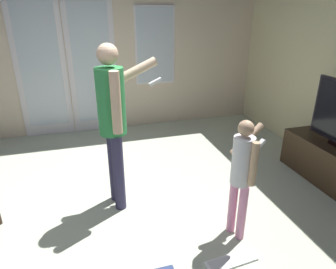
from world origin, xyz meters
TOP-DOWN VIEW (x-y plane):
  - ground_plane at (0.00, 0.00)m, footprint 6.12×5.26m
  - wall_back_with_doors at (0.01, 2.59)m, footprint 6.12×0.09m
  - person_adult at (0.25, 0.31)m, footprint 0.69×0.52m
  - person_child at (1.21, -0.47)m, footprint 0.44×0.38m
  - loose_keyboard at (1.01, -0.76)m, footprint 0.45×0.17m

SIDE VIEW (x-z plane):
  - ground_plane at x=0.00m, z-range -0.02..0.00m
  - loose_keyboard at x=1.01m, z-range 0.00..0.02m
  - person_child at x=1.21m, z-range 0.11..1.22m
  - person_adult at x=0.25m, z-range 0.17..1.81m
  - wall_back_with_doors at x=0.01m, z-range -0.04..2.75m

